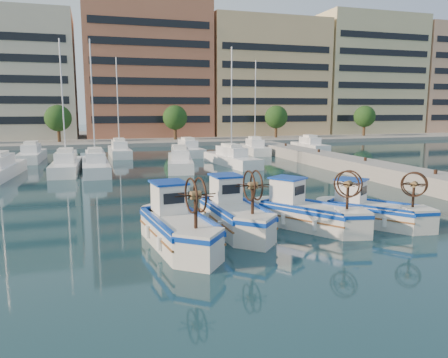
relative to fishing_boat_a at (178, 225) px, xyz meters
The scene contains 8 objects.
ground 6.17m from the fishing_boat_a, ahead, with size 300.00×300.00×0.00m, color #1B3C47.
quay 20.97m from the fishing_boat_a, 24.55° to the left, with size 3.00×60.00×1.20m, color gray.
waterfront 68.28m from the fishing_boat_a, 76.90° to the left, with size 180.00×40.00×25.60m.
yacht_marina 28.87m from the fishing_boat_a, 83.83° to the left, with size 38.21×23.58×11.50m.
fishing_boat_a is the anchor object (origin of this frame).
fishing_boat_b 3.33m from the fishing_boat_a, 27.43° to the left, with size 2.24×5.03×3.10m.
fishing_boat_c 6.45m from the fishing_boat_a, ahead, with size 4.03×4.79×2.93m.
fishing_boat_d 9.63m from the fishing_boat_a, ahead, with size 3.98×4.43×2.75m.
Camera 1 is at (-9.30, -17.87, 5.57)m, focal length 35.00 mm.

